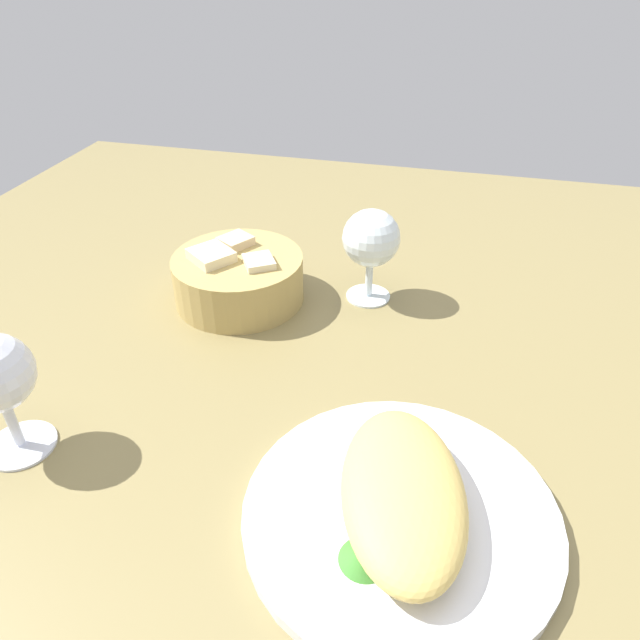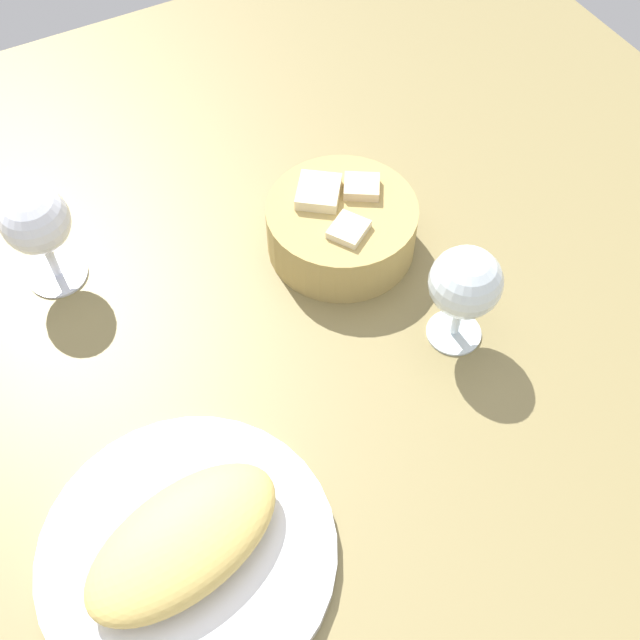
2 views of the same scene
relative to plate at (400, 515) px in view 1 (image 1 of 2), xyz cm
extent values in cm
cube|color=olive|center=(17.82, 13.00, -1.70)|extent=(140.00, 140.00, 2.00)
cylinder|color=silver|center=(0.00, 0.00, 0.00)|extent=(27.45, 27.45, 1.40)
ellipsoid|color=#D9B960|center=(0.00, 0.00, 2.95)|extent=(21.17, 14.49, 4.50)
cone|color=#3C822E|center=(-5.47, 2.16, 1.52)|extent=(4.28, 4.28, 1.64)
cylinder|color=tan|center=(30.70, 26.19, 2.51)|extent=(17.46, 17.46, 6.41)
cube|color=beige|center=(34.02, 27.57, 4.92)|extent=(5.34, 5.21, 4.04)
cube|color=beige|center=(29.25, 29.14, 4.47)|extent=(6.94, 7.05, 5.26)
cube|color=beige|center=(29.56, 22.70, 4.60)|extent=(5.38, 5.26, 4.05)
cylinder|color=silver|center=(35.40, 9.15, -0.40)|extent=(6.06, 6.06, 0.60)
cylinder|color=silver|center=(35.40, 9.15, 2.22)|extent=(1.00, 1.00, 4.64)
sphere|color=silver|center=(35.40, 9.15, 8.36)|extent=(7.64, 7.64, 7.64)
cylinder|color=silver|center=(-0.50, 37.73, -0.40)|extent=(6.78, 6.78, 0.60)
cylinder|color=silver|center=(-0.50, 37.73, 2.43)|extent=(1.00, 1.00, 5.06)
camera|label=1|loc=(-33.15, -1.08, 42.86)|focal=32.98mm
camera|label=2|loc=(-1.04, -27.45, 71.25)|focal=44.47mm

